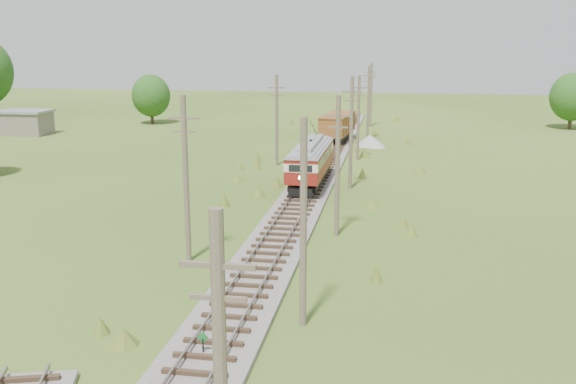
% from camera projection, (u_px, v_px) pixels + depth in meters
% --- Properties ---
extents(ground, '(260.00, 260.00, 0.00)m').
position_uv_depth(ground, '(197.00, 379.00, 22.81)').
color(ground, '#2D5419').
rests_on(ground, ground).
extents(railbed_main, '(3.60, 96.00, 0.57)m').
position_uv_depth(railbed_main, '(315.00, 177.00, 55.39)').
color(railbed_main, '#605B54').
rests_on(railbed_main, ground).
extents(switch_marker, '(0.45, 0.06, 1.08)m').
position_uv_depth(switch_marker, '(203.00, 343.00, 24.13)').
color(switch_marker, black).
rests_on(switch_marker, ground).
extents(streetcar, '(2.62, 10.99, 5.00)m').
position_uv_depth(streetcar, '(311.00, 159.00, 51.75)').
color(streetcar, black).
rests_on(streetcar, ground).
extents(gondola, '(3.67, 8.84, 2.86)m').
position_uv_depth(gondola, '(337.00, 125.00, 74.41)').
color(gondola, black).
rests_on(gondola, ground).
extents(gravel_pile, '(3.53, 3.74, 1.28)m').
position_uv_depth(gravel_pile, '(371.00, 141.00, 72.82)').
color(gravel_pile, gray).
rests_on(gravel_pile, ground).
extents(utility_pole_r_1, '(0.30, 0.30, 8.80)m').
position_uv_depth(utility_pole_r_1, '(303.00, 225.00, 26.09)').
color(utility_pole_r_1, brown).
rests_on(utility_pole_r_1, ground).
extents(utility_pole_r_2, '(1.60, 0.30, 8.60)m').
position_uv_depth(utility_pole_r_2, '(337.00, 165.00, 38.53)').
color(utility_pole_r_2, brown).
rests_on(utility_pole_r_2, ground).
extents(utility_pole_r_3, '(1.60, 0.30, 9.00)m').
position_uv_depth(utility_pole_r_3, '(351.00, 132.00, 50.97)').
color(utility_pole_r_3, brown).
rests_on(utility_pole_r_3, ground).
extents(utility_pole_r_4, '(1.60, 0.30, 8.40)m').
position_uv_depth(utility_pole_r_4, '(358.00, 117.00, 63.55)').
color(utility_pole_r_4, brown).
rests_on(utility_pole_r_4, ground).
extents(utility_pole_r_5, '(1.60, 0.30, 8.90)m').
position_uv_depth(utility_pole_r_5, '(368.00, 102.00, 75.90)').
color(utility_pole_r_5, brown).
rests_on(utility_pole_r_5, ground).
extents(utility_pole_r_6, '(1.60, 0.30, 8.70)m').
position_uv_depth(utility_pole_r_6, '(371.00, 94.00, 88.43)').
color(utility_pole_r_6, brown).
rests_on(utility_pole_r_6, ground).
extents(utility_pole_l_a, '(1.60, 0.30, 9.00)m').
position_uv_depth(utility_pole_l_a, '(186.00, 178.00, 33.93)').
color(utility_pole_l_a, brown).
rests_on(utility_pole_l_a, ground).
extents(utility_pole_l_b, '(1.60, 0.30, 8.60)m').
position_uv_depth(utility_pole_l_b, '(277.00, 119.00, 60.90)').
color(utility_pole_l_b, brown).
rests_on(utility_pole_l_b, ground).
extents(tree_mid_a, '(5.46, 5.46, 7.03)m').
position_uv_depth(tree_mid_a, '(151.00, 96.00, 91.65)').
color(tree_mid_a, '#38281C').
rests_on(tree_mid_a, ground).
extents(tree_mid_b, '(5.88, 5.88, 7.57)m').
position_uv_depth(tree_mid_b, '(572.00, 97.00, 86.07)').
color(tree_mid_b, '#38281C').
rests_on(tree_mid_b, ground).
extents(shed, '(6.40, 4.40, 3.10)m').
position_uv_depth(shed, '(25.00, 122.00, 81.67)').
color(shed, slate).
rests_on(shed, ground).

